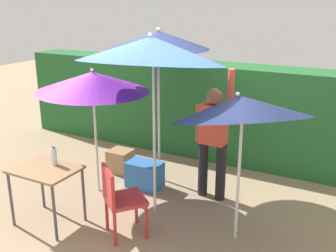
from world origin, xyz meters
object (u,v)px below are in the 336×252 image
(chair_plastic, at_px, (120,197))
(person_vendor, at_px, (213,136))
(umbrella_rainbow, at_px, (93,82))
(umbrella_navy, at_px, (152,50))
(umbrella_orange, at_px, (240,108))
(folding_table, at_px, (46,175))
(cooler_box, at_px, (145,175))
(crate_cardboard, at_px, (121,161))
(umbrella_yellow, at_px, (158,40))
(bottle_water, at_px, (54,156))

(chair_plastic, bearing_deg, person_vendor, 68.00)
(umbrella_rainbow, xyz_separation_m, chair_plastic, (0.98, -0.83, -1.14))
(umbrella_navy, distance_m, chair_plastic, 1.80)
(person_vendor, bearing_deg, umbrella_orange, -53.59)
(umbrella_navy, relative_size, folding_table, 3.05)
(umbrella_navy, distance_m, cooler_box, 2.07)
(umbrella_navy, relative_size, cooler_box, 4.69)
(cooler_box, relative_size, crate_cardboard, 1.40)
(umbrella_rainbow, relative_size, umbrella_yellow, 0.78)
(chair_plastic, xyz_separation_m, bottle_water, (-0.93, -0.05, 0.36))
(umbrella_rainbow, height_order, crate_cardboard, umbrella_rainbow)
(chair_plastic, relative_size, cooler_box, 1.71)
(crate_cardboard, xyz_separation_m, folding_table, (0.12, -1.76, 0.48))
(umbrella_navy, bearing_deg, folding_table, -136.33)
(umbrella_navy, bearing_deg, crate_cardboard, 143.62)
(umbrella_yellow, bearing_deg, umbrella_orange, -32.81)
(umbrella_yellow, distance_m, bottle_water, 2.18)
(chair_plastic, bearing_deg, umbrella_navy, 88.19)
(folding_table, bearing_deg, umbrella_orange, 19.56)
(folding_table, relative_size, bottle_water, 3.33)
(cooler_box, xyz_separation_m, crate_cardboard, (-0.65, 0.30, -0.01))
(chair_plastic, height_order, cooler_box, chair_plastic)
(umbrella_yellow, xyz_separation_m, cooler_box, (-0.06, -0.34, -1.98))
(person_vendor, relative_size, folding_table, 2.35)
(crate_cardboard, bearing_deg, umbrella_orange, -23.12)
(umbrella_navy, bearing_deg, chair_plastic, -91.81)
(umbrella_rainbow, bearing_deg, chair_plastic, -40.35)
(umbrella_orange, bearing_deg, umbrella_navy, 172.03)
(person_vendor, height_order, chair_plastic, person_vendor)
(umbrella_yellow, height_order, umbrella_navy, umbrella_navy)
(cooler_box, bearing_deg, umbrella_rainbow, -141.51)
(umbrella_yellow, xyz_separation_m, person_vendor, (0.95, -0.16, -1.24))
(person_vendor, bearing_deg, crate_cardboard, 175.87)
(umbrella_yellow, relative_size, bottle_water, 9.80)
(umbrella_navy, xyz_separation_m, cooler_box, (-0.46, 0.52, -1.95))
(chair_plastic, distance_m, crate_cardboard, 1.93)
(folding_table, height_order, bottle_water, bottle_water)
(umbrella_yellow, relative_size, umbrella_navy, 0.96)
(cooler_box, bearing_deg, crate_cardboard, 155.31)
(folding_table, bearing_deg, person_vendor, 46.64)
(chair_plastic, relative_size, bottle_water, 3.71)
(umbrella_navy, xyz_separation_m, bottle_water, (-0.96, -0.80, -1.28))
(umbrella_rainbow, distance_m, cooler_box, 1.61)
(umbrella_rainbow, distance_m, crate_cardboard, 1.64)
(bottle_water, bearing_deg, cooler_box, 69.11)
(crate_cardboard, bearing_deg, person_vendor, -4.13)
(umbrella_rainbow, bearing_deg, bottle_water, -87.27)
(umbrella_navy, bearing_deg, cooler_box, 131.48)
(umbrella_navy, height_order, cooler_box, umbrella_navy)
(folding_table, bearing_deg, umbrella_navy, 43.67)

